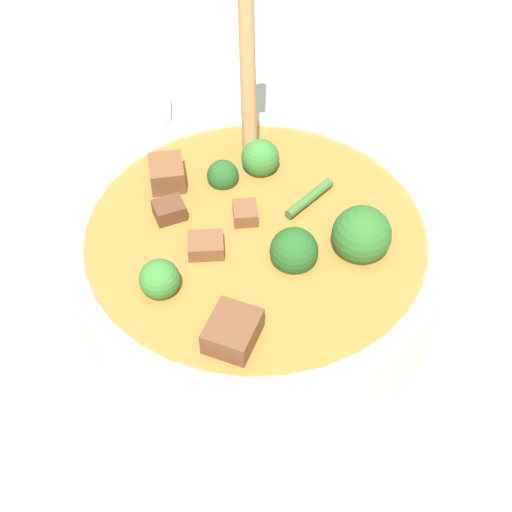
{
  "coord_description": "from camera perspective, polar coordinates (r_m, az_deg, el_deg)",
  "views": [
    {
      "loc": [
        -0.35,
        -0.02,
        0.46
      ],
      "look_at": [
        0.0,
        0.0,
        0.06
      ],
      "focal_mm": 50.0,
      "sensor_mm": 36.0,
      "label": 1
    }
  ],
  "objects": [
    {
      "name": "ground_plane",
      "position": [
        0.58,
        0.0,
        -3.79
      ],
      "size": [
        4.0,
        4.0,
        0.0
      ],
      "primitive_type": "plane",
      "color": "#ADBCAD"
    },
    {
      "name": "stew_bowl",
      "position": [
        0.54,
        0.02,
        -0.36
      ],
      "size": [
        0.31,
        0.28,
        0.3
      ],
      "color": "beige",
      "rests_on": "ground_plane"
    },
    {
      "name": "empty_plate",
      "position": [
        0.78,
        -16.4,
        11.01
      ],
      "size": [
        0.25,
        0.25,
        0.02
      ],
      "color": "white",
      "rests_on": "ground_plane"
    }
  ]
}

